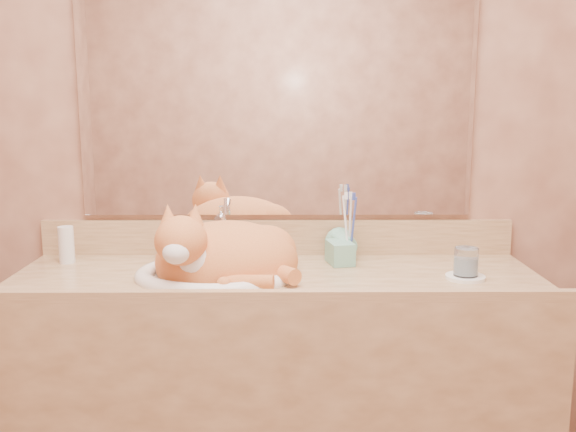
{
  "coord_description": "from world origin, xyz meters",
  "views": [
    {
      "loc": [
        0.03,
        -1.16,
        1.38
      ],
      "look_at": [
        0.04,
        0.7,
        1.04
      ],
      "focal_mm": 40.0,
      "sensor_mm": 36.0,
      "label": 1
    }
  ],
  "objects_px": {
    "soap_dispenser": "(345,243)",
    "water_glass": "(466,262)",
    "cat": "(222,253)",
    "toothbrush_cup": "(349,248)",
    "vanity_counter": "(277,405)",
    "sink_basin": "(215,253)"
  },
  "relations": [
    {
      "from": "sink_basin",
      "to": "soap_dispenser",
      "type": "relative_size",
      "value": 2.89
    },
    {
      "from": "cat",
      "to": "soap_dispenser",
      "type": "distance_m",
      "value": 0.39
    },
    {
      "from": "water_glass",
      "to": "cat",
      "type": "bearing_deg",
      "value": 178.01
    },
    {
      "from": "toothbrush_cup",
      "to": "vanity_counter",
      "type": "bearing_deg",
      "value": -147.05
    },
    {
      "from": "vanity_counter",
      "to": "toothbrush_cup",
      "type": "xyz_separation_m",
      "value": [
        0.24,
        0.15,
        0.47
      ]
    },
    {
      "from": "toothbrush_cup",
      "to": "water_glass",
      "type": "distance_m",
      "value": 0.38
    },
    {
      "from": "vanity_counter",
      "to": "water_glass",
      "type": "bearing_deg",
      "value": -4.55
    },
    {
      "from": "soap_dispenser",
      "to": "water_glass",
      "type": "bearing_deg",
      "value": -32.15
    },
    {
      "from": "sink_basin",
      "to": "toothbrush_cup",
      "type": "bearing_deg",
      "value": 27.67
    },
    {
      "from": "sink_basin",
      "to": "soap_dispenser",
      "type": "height_order",
      "value": "soap_dispenser"
    },
    {
      "from": "cat",
      "to": "toothbrush_cup",
      "type": "bearing_deg",
      "value": 19.76
    },
    {
      "from": "cat",
      "to": "soap_dispenser",
      "type": "xyz_separation_m",
      "value": [
        0.38,
        0.1,
        0.01
      ]
    },
    {
      "from": "cat",
      "to": "sink_basin",
      "type": "bearing_deg",
      "value": 177.65
    },
    {
      "from": "cat",
      "to": "toothbrush_cup",
      "type": "distance_m",
      "value": 0.44
    },
    {
      "from": "sink_basin",
      "to": "vanity_counter",
      "type": "bearing_deg",
      "value": 11.42
    },
    {
      "from": "sink_basin",
      "to": "toothbrush_cup",
      "type": "height_order",
      "value": "sink_basin"
    },
    {
      "from": "cat",
      "to": "water_glass",
      "type": "distance_m",
      "value": 0.73
    },
    {
      "from": "soap_dispenser",
      "to": "water_glass",
      "type": "distance_m",
      "value": 0.37
    },
    {
      "from": "vanity_counter",
      "to": "cat",
      "type": "relative_size",
      "value": 3.66
    },
    {
      "from": "cat",
      "to": "soap_dispenser",
      "type": "height_order",
      "value": "cat"
    },
    {
      "from": "water_glass",
      "to": "vanity_counter",
      "type": "bearing_deg",
      "value": 175.45
    },
    {
      "from": "vanity_counter",
      "to": "water_glass",
      "type": "relative_size",
      "value": 19.1
    }
  ]
}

